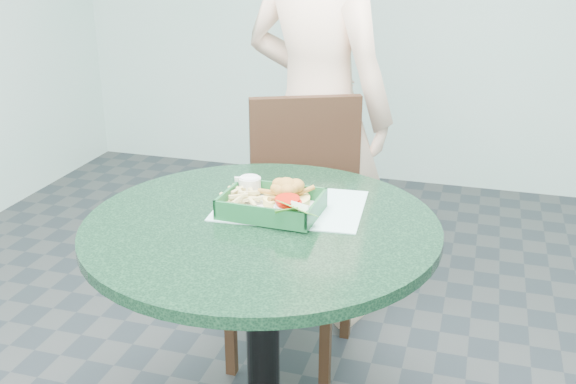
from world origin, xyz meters
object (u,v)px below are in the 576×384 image
(dining_chair, at_px, (298,213))
(diner_person, at_px, (317,89))
(sauce_ramekin, at_px, (248,190))
(food_basket, at_px, (272,215))
(crab_sandwich, at_px, (286,198))
(cafe_table, at_px, (262,287))

(dining_chair, relative_size, diner_person, 0.50)
(diner_person, relative_size, sauce_ramekin, 30.17)
(food_basket, bearing_deg, diner_person, 96.02)
(dining_chair, distance_m, crab_sandwich, 0.59)
(cafe_table, distance_m, crab_sandwich, 0.24)
(dining_chair, bearing_deg, diner_person, 66.86)
(cafe_table, bearing_deg, food_basket, 79.29)
(food_basket, bearing_deg, crab_sandwich, 57.45)
(cafe_table, distance_m, dining_chair, 0.62)
(cafe_table, bearing_deg, diner_person, 94.96)
(food_basket, xyz_separation_m, crab_sandwich, (0.03, 0.04, 0.03))
(food_basket, bearing_deg, dining_chair, 98.65)
(diner_person, distance_m, crab_sandwich, 0.80)
(food_basket, height_order, crab_sandwich, crab_sandwich)
(diner_person, bearing_deg, sauce_ramekin, 107.38)
(cafe_table, bearing_deg, sauce_ramekin, 121.75)
(cafe_table, distance_m, sauce_ramekin, 0.27)
(diner_person, xyz_separation_m, sauce_ramekin, (-0.00, -0.75, -0.12))
(cafe_table, relative_size, food_basket, 3.65)
(dining_chair, bearing_deg, food_basket, -105.03)
(dining_chair, bearing_deg, sauce_ramekin, -114.33)
(food_basket, distance_m, crab_sandwich, 0.06)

